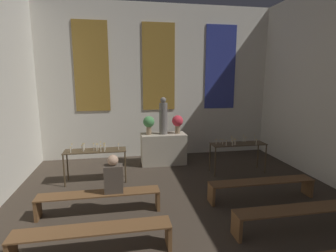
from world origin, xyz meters
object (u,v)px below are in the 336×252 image
Objects in this scene: flower_vase_left at (149,123)px; person_seated at (114,176)px; pew_third_right at (299,214)px; pew_third_left at (93,235)px; pew_back_left at (100,198)px; candle_rack_right at (238,147)px; flower_vase_right at (178,122)px; candle_rack_left at (95,154)px; statue at (163,117)px; pew_back_right at (261,185)px; altar at (163,149)px.

person_seated is (-0.99, -2.78, -0.54)m from flower_vase_left.
person_seated reaches higher than pew_third_right.
pew_back_left is at bearing 90.00° from pew_third_left.
pew_third_right and pew_back_left have the same top height.
pew_back_left is at bearing -114.65° from flower_vase_left.
person_seated is at bearing -153.69° from candle_rack_right.
flower_vase_right is at bearing 52.18° from pew_back_left.
candle_rack_left is 0.65× the size of pew_third_left.
pew_third_left is at bearing -90.00° from pew_back_left.
pew_third_left is at bearing -141.44° from candle_rack_right.
statue is 1.49× the size of person_seated.
flower_vase_left is 0.24× the size of pew_third_right.
flower_vase_right is 0.37× the size of candle_rack_left.
flower_vase_right is 3.21m from pew_back_right.
person_seated is (-1.44, -2.78, 0.29)m from altar.
altar is 2.42× the size of flower_vase_left.
flower_vase_right is at bearing 107.61° from pew_third_right.
pew_third_left is at bearing -102.85° from person_seated.
pew_back_left is (-1.72, -2.78, -1.14)m from statue.
flower_vase_left reaches higher than pew_third_right.
pew_back_right is at bearing -58.30° from statue.
statue is at bearing 113.13° from pew_third_right.
flower_vase_left is 0.88m from flower_vase_right.
person_seated reaches higher than altar.
altar is 0.94m from flower_vase_left.
flower_vase_left is at bearing 37.16° from candle_rack_left.
candle_rack_right is at bearing 83.08° from pew_back_right.
altar is 0.58× the size of pew_back_right.
statue is 3.21m from person_seated.
pew_back_left is at bearing -121.70° from altar.
candle_rack_right is at bearing 0.01° from candle_rack_left.
pew_third_right is 3.42m from person_seated.
pew_third_right is at bearing -72.39° from flower_vase_right.
candle_rack_left is (-1.49, -1.13, -0.55)m from flower_vase_left.
person_seated reaches higher than candle_rack_right.
person_seated is (0.28, 1.24, 0.44)m from pew_third_left.
altar is 4.38m from pew_third_right.
flower_vase_left is 0.24× the size of pew_back_left.
pew_back_left is at bearing -82.88° from candle_rack_left.
pew_third_right is at bearing -38.51° from candle_rack_left.
person_seated is (-1.88, -2.78, -0.54)m from flower_vase_right.
pew_third_right is (1.28, -4.03, -0.97)m from flower_vase_right.
statue reaches higher than altar.
pew_back_right is (1.72, -2.78, -0.15)m from altar.
altar is 1.21× the size of statue.
person_seated is at bearing -117.29° from statue.
altar is 3.28m from pew_back_left.
candle_rack_left is 1.72m from pew_back_left.
candle_rack_right is 2.94m from pew_third_right.
altar reaches higher than pew_third_right.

